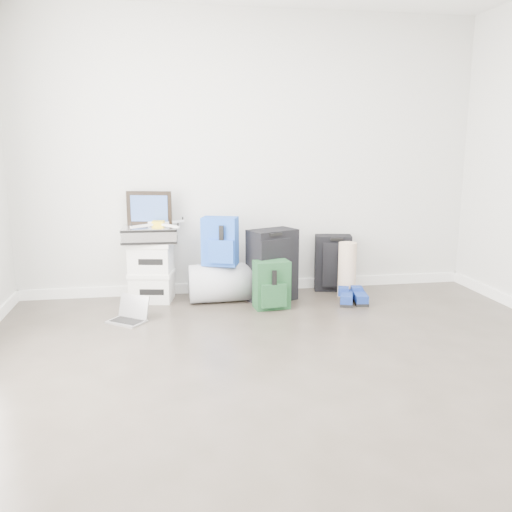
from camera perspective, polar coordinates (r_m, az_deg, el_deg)
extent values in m
plane|color=#342E26|center=(3.23, 6.70, -15.13)|extent=(5.00, 5.00, 0.00)
cube|color=beige|center=(5.33, -0.58, 10.55)|extent=(4.50, 0.02, 2.70)
cube|color=white|center=(5.50, -0.54, -3.12)|extent=(4.50, 0.02, 0.10)
cube|color=silver|center=(5.22, -10.89, -3.32)|extent=(0.43, 0.37, 0.25)
cube|color=silver|center=(5.19, -10.95, -1.81)|extent=(0.45, 0.39, 0.04)
cube|color=silver|center=(5.16, -11.01, -0.28)|extent=(0.43, 0.37, 0.25)
cube|color=silver|center=(5.13, -11.07, 1.27)|extent=(0.45, 0.39, 0.04)
cube|color=#B2B2B7|center=(5.11, -11.11, 2.26)|extent=(0.50, 0.38, 0.14)
cube|color=black|center=(5.18, -11.18, 4.95)|extent=(0.42, 0.13, 0.32)
cube|color=#254695|center=(5.17, -11.19, 4.93)|extent=(0.34, 0.09, 0.24)
cube|color=yellow|center=(5.08, -10.25, 3.35)|extent=(0.12, 0.12, 0.05)
cube|color=white|center=(5.17, -8.91, 3.54)|extent=(0.25, 0.20, 0.02)
cube|color=white|center=(5.20, -11.24, 3.50)|extent=(0.20, 0.25, 0.02)
cube|color=white|center=(4.99, -11.64, 3.15)|extent=(0.25, 0.20, 0.02)
cube|color=white|center=(4.96, -9.21, 3.19)|extent=(0.20, 0.25, 0.02)
cylinder|color=gray|center=(5.10, -3.77, -2.84)|extent=(0.59, 0.37, 0.36)
cube|color=#1C46B7|center=(4.99, -3.81, 1.57)|extent=(0.36, 0.29, 0.44)
cube|color=#1C46B7|center=(4.90, -3.67, 0.49)|extent=(0.24, 0.14, 0.21)
cube|color=black|center=(5.09, 1.72, -0.98)|extent=(0.50, 0.41, 0.68)
cube|color=black|center=(4.96, 2.04, -1.34)|extent=(0.31, 0.17, 0.54)
cube|color=black|center=(4.90, 2.06, 2.30)|extent=(0.13, 0.08, 0.03)
cube|color=#13341C|center=(4.88, 1.65, -3.02)|extent=(0.33, 0.22, 0.43)
cube|color=#13341C|center=(4.80, 1.88, -4.19)|extent=(0.23, 0.08, 0.21)
cube|color=black|center=(5.53, 8.06, -0.70)|extent=(0.39, 0.28, 0.56)
cube|color=black|center=(5.42, 8.44, -0.96)|extent=(0.27, 0.09, 0.45)
cube|color=black|center=(5.37, 8.50, 1.76)|extent=(0.13, 0.05, 0.03)
cube|color=black|center=(5.13, 9.47, -4.79)|extent=(0.21, 0.32, 0.03)
cube|color=#1A3F9D|center=(5.12, 9.49, -4.26)|extent=(0.20, 0.31, 0.07)
cube|color=black|center=(5.18, 10.85, -4.70)|extent=(0.16, 0.31, 0.03)
cube|color=#1A3F9D|center=(5.16, 10.88, -4.17)|extent=(0.15, 0.30, 0.07)
cylinder|color=tan|center=(5.32, 9.56, -1.41)|extent=(0.17, 0.17, 0.53)
cube|color=#BCBCC1|center=(4.66, -13.48, -6.74)|extent=(0.36, 0.34, 0.01)
cube|color=black|center=(4.66, -13.48, -6.64)|extent=(0.29, 0.26, 0.00)
cube|color=black|center=(4.71, -12.72, -5.18)|extent=(0.24, 0.19, 0.20)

